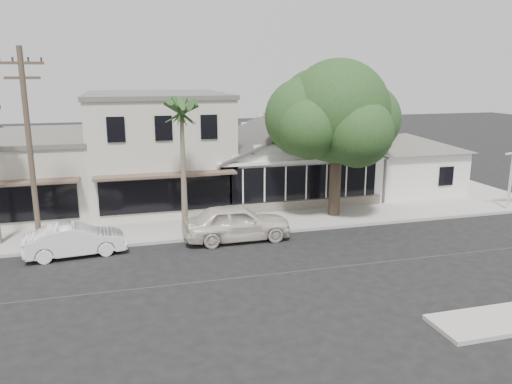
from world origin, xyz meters
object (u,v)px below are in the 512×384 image
object	(u,v)px
car_1	(75,240)
car_0	(237,222)
utility_pole	(30,147)
shade_tree	(334,114)

from	to	relation	value
car_1	car_0	bearing A→B (deg)	-95.30
utility_pole	car_0	distance (m)	9.80
utility_pole	shade_tree	size ratio (longest dim) A/B	1.04
shade_tree	car_0	bearing A→B (deg)	-156.49
car_1	shade_tree	world-z (taller)	shade_tree
car_1	shade_tree	xyz separation A→B (m)	(13.48, 2.79, 5.01)
utility_pole	shade_tree	xyz separation A→B (m)	(15.06, 2.00, 0.93)
car_1	shade_tree	distance (m)	14.65
utility_pole	car_1	bearing A→B (deg)	-26.63
utility_pole	car_1	distance (m)	4.45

